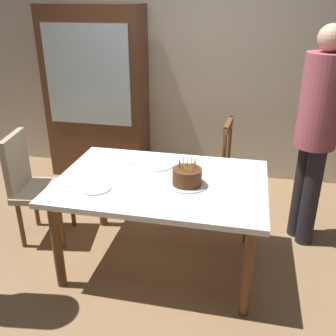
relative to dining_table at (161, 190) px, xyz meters
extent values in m
plane|color=#93704C|center=(0.00, 0.00, -0.65)|extent=(6.40, 6.40, 0.00)
cube|color=beige|center=(0.00, 1.85, 0.65)|extent=(6.40, 0.10, 2.60)
cube|color=white|center=(0.00, 0.00, 0.06)|extent=(1.52, 1.05, 0.04)
cylinder|color=brown|center=(-0.66, -0.43, -0.30)|extent=(0.07, 0.07, 0.69)
cylinder|color=brown|center=(0.66, -0.43, -0.30)|extent=(0.07, 0.07, 0.69)
cylinder|color=brown|center=(-0.66, 0.43, -0.30)|extent=(0.07, 0.07, 0.69)
cylinder|color=brown|center=(0.66, 0.43, -0.30)|extent=(0.07, 0.07, 0.69)
cylinder|color=silver|center=(0.20, -0.05, 0.09)|extent=(0.28, 0.28, 0.01)
cylinder|color=#563019|center=(0.20, -0.05, 0.15)|extent=(0.21, 0.21, 0.12)
cylinder|color=#4C7FE5|center=(0.26, -0.05, 0.24)|extent=(0.01, 0.01, 0.05)
sphere|color=#FFC64C|center=(0.26, -0.05, 0.27)|extent=(0.01, 0.01, 0.01)
cylinder|color=yellow|center=(0.24, -0.01, 0.24)|extent=(0.01, 0.01, 0.05)
sphere|color=#FFC64C|center=(0.24, -0.01, 0.27)|extent=(0.01, 0.01, 0.01)
cylinder|color=yellow|center=(0.22, 0.00, 0.24)|extent=(0.01, 0.01, 0.05)
sphere|color=#FFC64C|center=(0.22, 0.00, 0.27)|extent=(0.01, 0.01, 0.01)
cylinder|color=yellow|center=(0.19, 0.01, 0.24)|extent=(0.01, 0.01, 0.05)
sphere|color=#FFC64C|center=(0.19, 0.01, 0.27)|extent=(0.01, 0.01, 0.01)
cylinder|color=yellow|center=(0.16, 0.00, 0.24)|extent=(0.01, 0.01, 0.05)
sphere|color=#FFC64C|center=(0.16, 0.00, 0.27)|extent=(0.01, 0.01, 0.01)
cylinder|color=#4C7FE5|center=(0.14, -0.04, 0.24)|extent=(0.01, 0.01, 0.05)
sphere|color=#FFC64C|center=(0.14, -0.04, 0.27)|extent=(0.01, 0.01, 0.01)
cylinder|color=#D872CC|center=(0.14, -0.06, 0.24)|extent=(0.01, 0.01, 0.05)
sphere|color=#FFC64C|center=(0.14, -0.06, 0.27)|extent=(0.01, 0.01, 0.01)
cylinder|color=#66CC72|center=(0.17, -0.09, 0.24)|extent=(0.01, 0.01, 0.05)
sphere|color=#FFC64C|center=(0.17, -0.09, 0.27)|extent=(0.01, 0.01, 0.01)
cylinder|color=yellow|center=(0.19, -0.10, 0.24)|extent=(0.01, 0.01, 0.05)
sphere|color=#FFC64C|center=(0.19, -0.10, 0.27)|extent=(0.01, 0.01, 0.01)
cylinder|color=yellow|center=(0.22, -0.10, 0.24)|extent=(0.01, 0.01, 0.05)
sphere|color=#FFC64C|center=(0.22, -0.10, 0.27)|extent=(0.01, 0.01, 0.01)
cylinder|color=#E54C4C|center=(0.24, -0.08, 0.24)|extent=(0.01, 0.01, 0.05)
sphere|color=#FFC64C|center=(0.24, -0.08, 0.27)|extent=(0.01, 0.01, 0.01)
cylinder|color=white|center=(-0.42, -0.24, 0.09)|extent=(0.22, 0.22, 0.01)
cylinder|color=white|center=(-0.08, 0.24, 0.09)|extent=(0.22, 0.22, 0.01)
cube|color=silver|center=(-0.58, -0.25, 0.09)|extent=(0.18, 0.04, 0.01)
cube|color=silver|center=(-0.24, 0.24, 0.09)|extent=(0.18, 0.05, 0.01)
cube|color=brown|center=(0.22, 0.85, -0.20)|extent=(0.47, 0.47, 0.05)
cylinder|color=brown|center=(0.06, 1.03, -0.44)|extent=(0.04, 0.04, 0.42)
cylinder|color=brown|center=(0.04, 0.69, -0.44)|extent=(0.04, 0.04, 0.42)
cylinder|color=brown|center=(0.40, 1.00, -0.44)|extent=(0.04, 0.04, 0.42)
cylinder|color=brown|center=(0.38, 0.66, -0.44)|extent=(0.04, 0.04, 0.42)
cylinder|color=brown|center=(0.43, 1.01, 0.05)|extent=(0.04, 0.04, 0.50)
cylinder|color=brown|center=(0.40, 0.65, 0.05)|extent=(0.04, 0.04, 0.50)
cube|color=brown|center=(0.42, 0.83, 0.27)|extent=(0.07, 0.40, 0.06)
cube|color=tan|center=(-1.06, 0.15, -0.20)|extent=(0.51, 0.51, 0.05)
cylinder|color=brown|center=(-0.87, 0.01, -0.44)|extent=(0.04, 0.04, 0.42)
cylinder|color=brown|center=(-0.92, 0.34, -0.44)|extent=(0.04, 0.04, 0.42)
cylinder|color=brown|center=(-1.20, -0.05, -0.44)|extent=(0.04, 0.04, 0.42)
cylinder|color=brown|center=(-1.26, 0.28, -0.44)|extent=(0.04, 0.04, 0.42)
cube|color=tan|center=(-1.26, 0.11, 0.05)|extent=(0.12, 0.40, 0.50)
cylinder|color=#262328|center=(1.09, 0.65, -0.21)|extent=(0.14, 0.14, 0.87)
cylinder|color=#262328|center=(1.15, 0.53, -0.21)|extent=(0.14, 0.14, 0.87)
cylinder|color=#A54C59|center=(1.12, 0.59, 0.58)|extent=(0.32, 0.32, 0.72)
sphere|color=#D8AD8C|center=(1.12, 0.59, 1.04)|extent=(0.20, 0.20, 0.20)
cube|color=#56331E|center=(-1.11, 1.56, 0.30)|extent=(1.10, 0.44, 1.90)
cube|color=silver|center=(-1.11, 1.34, 0.55)|extent=(0.94, 0.01, 1.04)
camera|label=1|loc=(0.58, -2.45, 1.31)|focal=40.87mm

